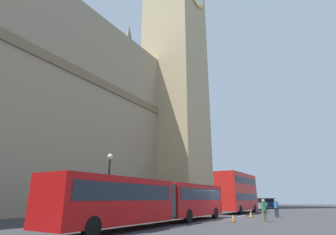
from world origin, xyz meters
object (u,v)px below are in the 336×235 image
Objects in this scene: traffic_cone_middle at (251,214)px; pedestrian_near_cones at (264,209)px; traffic_cone_west at (233,218)px; street_lamp at (109,182)px; articulated_bus at (160,199)px; pedestrian_by_kerb at (276,208)px; double_decker_bus at (237,191)px; clock_tower at (175,25)px; sedan_lead at (259,204)px; sedan_trailing at (271,203)px.

pedestrian_near_cones is at bearing -152.13° from traffic_cone_middle.
street_lamp reaches higher than traffic_cone_west.
articulated_bus is 13.80m from pedestrian_by_kerb.
pedestrian_by_kerb is at bearing -24.15° from articulated_bus.
articulated_bus is 31.75× the size of traffic_cone_middle.
street_lamp is at bearing 166.85° from double_decker_bus.
clock_tower is 45.19m from pedestrian_by_kerb.
pedestrian_by_kerb is (-17.53, -5.73, -0.00)m from sedan_lead.
traffic_cone_west and traffic_cone_middle have the same top height.
sedan_trailing is at bearing 11.77° from pedestrian_by_kerb.
pedestrian_near_cones is (-4.13, -2.19, 0.63)m from traffic_cone_middle.
articulated_bus is 11.52m from traffic_cone_middle.
street_lamp is 3.12× the size of pedestrian_by_kerb.
sedan_trailing is 0.83× the size of street_lamp.
traffic_cone_middle is at bearing -169.31° from sedan_lead.
clock_tower is 7.15× the size of double_decker_bus.
pedestrian_by_kerb is at bearing 0.78° from pedestrian_near_cones.
street_lamp is (-39.25, 4.70, 2.14)m from sedan_trailing.
sedan_lead reaches higher than traffic_cone_middle.
double_decker_bus is at bearing 42.60° from pedestrian_by_kerb.
traffic_cone_middle is (5.86, 0.13, 0.00)m from traffic_cone_west.
traffic_cone_middle is at bearing 128.83° from pedestrian_by_kerb.
traffic_cone_west is at bearing -174.12° from sedan_trailing.
double_decker_bus is at bearing -121.62° from clock_tower.
articulated_bus reaches higher than sedan_trailing.
sedan_trailing reaches higher than pedestrian_by_kerb.
clock_tower is 126.99× the size of traffic_cone_west.
articulated_bus is at bearing 162.03° from traffic_cone_middle.
double_decker_bus is 6.09× the size of pedestrian_near_cones.
pedestrian_by_kerb reaches higher than traffic_cone_west.
pedestrian_near_cones is at bearing -179.22° from pedestrian_by_kerb.
street_lamp reaches higher than pedestrian_near_cones.
traffic_cone_west is at bearing -171.48° from sedan_lead.
traffic_cone_middle is at bearing -35.04° from street_lamp.
traffic_cone_middle is 0.34× the size of pedestrian_by_kerb.
sedan_trailing is at bearing 9.81° from pedestrian_near_cones.
street_lamp is at bearing 173.17° from sedan_trailing.
double_decker_bus is (18.69, 0.00, 0.96)m from articulated_bus.
traffic_cone_middle is (10.87, -3.53, -1.46)m from articulated_bus.
traffic_cone_west is 0.11× the size of street_lamp.
sedan_trailing is at bearing -6.83° from street_lamp.
clock_tower is at bearing 53.08° from pedestrian_by_kerb.
double_decker_bus reaches higher than sedan_lead.
clock_tower is 43.58× the size of pedestrian_near_cones.
double_decker_bus is at bearing 179.44° from sedan_trailing.
street_lamp reaches higher than double_decker_bus.
double_decker_bus is 2.34× the size of sedan_trailing.
street_lamp is at bearing 171.83° from sedan_lead.
double_decker_bus is 1.95× the size of street_lamp.
street_lamp reaches higher than sedan_trailing.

